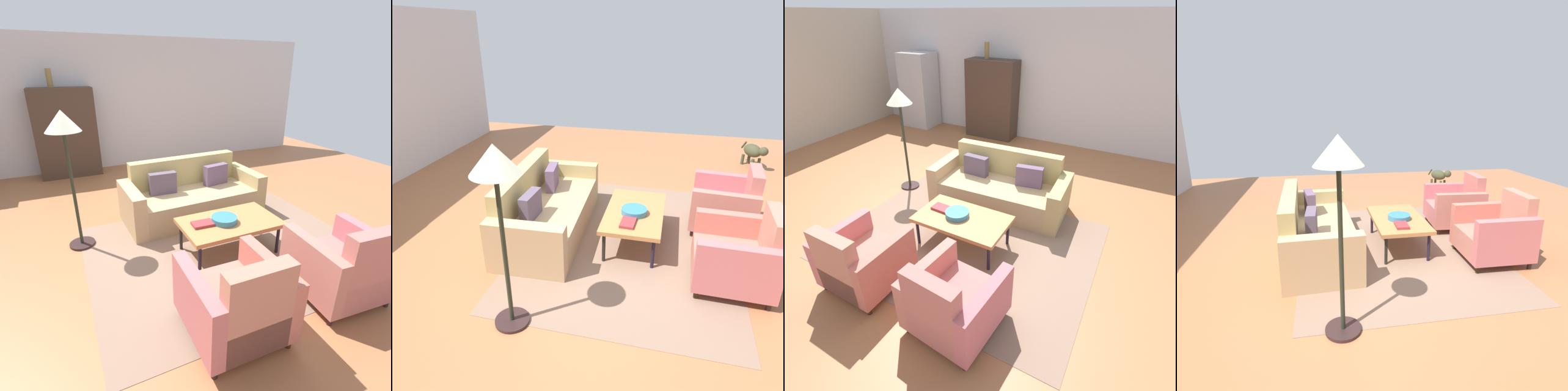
{
  "view_description": "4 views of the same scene",
  "coord_description": "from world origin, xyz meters",
  "views": [
    {
      "loc": [
        -1.31,
        -3.41,
        2.13
      ],
      "look_at": [
        0.17,
        -0.13,
        0.61
      ],
      "focal_mm": 27.49,
      "sensor_mm": 36.0,
      "label": 1
    },
    {
      "loc": [
        -3.61,
        -1.01,
        2.5
      ],
      "look_at": [
        0.13,
        -0.1,
        0.7
      ],
      "focal_mm": 33.37,
      "sensor_mm": 36.0,
      "label": 2
    },
    {
      "loc": [
        2.17,
        -3.41,
        2.72
      ],
      "look_at": [
        0.56,
        -0.44,
        0.7
      ],
      "focal_mm": 28.35,
      "sensor_mm": 36.0,
      "label": 3
    },
    {
      "loc": [
        -3.63,
        0.42,
        1.89
      ],
      "look_at": [
        0.53,
        -0.3,
        0.73
      ],
      "focal_mm": 28.6,
      "sensor_mm": 36.0,
      "label": 4
    }
  ],
  "objects": [
    {
      "name": "coffee_table",
      "position": [
        0.4,
        -0.64,
        0.39
      ],
      "size": [
        1.2,
        0.7,
        0.43
      ],
      "color": "black",
      "rests_on": "ground"
    },
    {
      "name": "ground_plane",
      "position": [
        0.0,
        0.0,
        0.0
      ],
      "size": [
        11.47,
        11.47,
        0.0
      ],
      "primitive_type": "plane",
      "color": "#A86941"
    },
    {
      "name": "area_rug",
      "position": [
        0.4,
        -0.59,
        0.0
      ],
      "size": [
        3.4,
        2.6,
        0.01
      ],
      "primitive_type": "cube",
      "color": "#886B57",
      "rests_on": "ground"
    },
    {
      "name": "floor_lamp",
      "position": [
        -1.28,
        0.28,
        1.44
      ],
      "size": [
        0.4,
        0.4,
        1.72
      ],
      "color": "#2F1E1F",
      "rests_on": "ground"
    },
    {
      "name": "vase_tall",
      "position": [
        -1.35,
        3.36,
        1.97
      ],
      "size": [
        0.11,
        0.11,
        0.34
      ],
      "primitive_type": "cylinder",
      "color": "olive",
      "rests_on": "cabinet"
    },
    {
      "name": "fruit_bowl",
      "position": [
        0.32,
        -0.64,
        0.46
      ],
      "size": [
        0.31,
        0.31,
        0.07
      ],
      "primitive_type": "cylinder",
      "color": "teal",
      "rests_on": "coffee_table"
    },
    {
      "name": "refrigerator",
      "position": [
        -3.29,
        3.26,
        0.93
      ],
      "size": [
        0.8,
        0.73,
        1.85
      ],
      "color": "#B7BABF",
      "rests_on": "ground"
    },
    {
      "name": "cabinet",
      "position": [
        -1.2,
        3.37,
        0.9
      ],
      "size": [
        1.2,
        0.51,
        1.8
      ],
      "color": "#402F25",
      "rests_on": "ground"
    },
    {
      "name": "couch",
      "position": [
        0.39,
        0.55,
        0.29
      ],
      "size": [
        2.14,
        0.99,
        0.86
      ],
      "rotation": [
        0.0,
        0.0,
        3.18
      ],
      "color": "tan",
      "rests_on": "ground"
    },
    {
      "name": "armchair_right",
      "position": [
        0.99,
        -1.8,
        0.34
      ],
      "size": [
        0.86,
        0.86,
        0.88
      ],
      "rotation": [
        0.0,
        0.0,
        -0.08
      ],
      "color": "#392222",
      "rests_on": "ground"
    },
    {
      "name": "book_stack",
      "position": [
        0.05,
        -0.6,
        0.44
      ],
      "size": [
        0.26,
        0.18,
        0.03
      ],
      "color": "maroon",
      "rests_on": "coffee_table"
    },
    {
      "name": "wall_back",
      "position": [
        0.0,
        3.71,
        1.4
      ],
      "size": [
        9.56,
        0.12,
        2.8
      ],
      "primitive_type": "cube",
      "color": "silver",
      "rests_on": "ground"
    },
    {
      "name": "armchair_left",
      "position": [
        -0.2,
        -1.8,
        0.34
      ],
      "size": [
        0.81,
        0.81,
        0.88
      ],
      "rotation": [
        0.0,
        0.0,
        -0.02
      ],
      "color": "#312110",
      "rests_on": "ground"
    }
  ]
}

